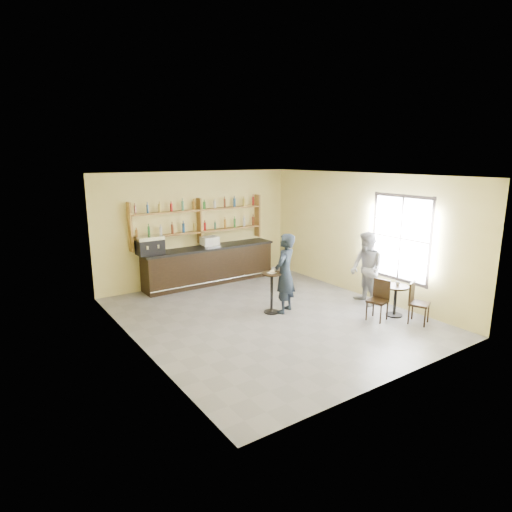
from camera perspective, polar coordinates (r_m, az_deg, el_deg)
floor at (r=9.95m, az=1.65°, el=-8.04°), size 7.00×7.00×0.00m
ceiling at (r=9.29m, az=1.78°, el=10.69°), size 7.00×7.00×0.00m
wall_back at (r=12.45m, az=-7.79°, el=3.78°), size 7.00×0.00×7.00m
wall_front at (r=7.06m, az=18.66°, el=-3.97°), size 7.00×0.00×7.00m
wall_left at (r=8.15m, az=-15.64°, el=-1.52°), size 0.00×7.00×7.00m
wall_right at (r=11.48m, az=13.95°, el=2.73°), size 0.00×7.00×7.00m
window_pane at (r=10.72m, az=18.71°, el=2.24°), size 0.00×2.00×2.00m
window_frame at (r=10.71m, az=18.69°, el=2.24°), size 0.04×1.70×2.10m
shelf_unit at (r=12.30m, az=-7.55°, el=4.67°), size 4.00×0.26×1.40m
liquor_bottles at (r=12.28m, az=-7.57°, el=5.45°), size 3.68×0.10×1.00m
bar_counter at (r=12.44m, az=-6.21°, el=-1.18°), size 3.99×0.78×1.08m
espresso_machine at (r=11.57m, az=-13.97°, el=1.40°), size 0.68×0.44×0.49m
pastry_case at (r=12.30m, az=-6.21°, el=1.92°), size 0.51×0.42×0.29m
pedestal_table at (r=10.04m, az=2.09°, el=-4.93°), size 0.60×0.60×0.97m
napkin at (r=9.90m, az=2.12°, el=-2.24°), size 0.20×0.20×0.00m
donut at (r=9.89m, az=2.20°, el=-2.10°), size 0.13×0.13×0.05m
cup_pedestal at (r=10.04m, az=2.43°, el=-1.75°), size 0.13×0.13×0.09m
man_main at (r=9.97m, az=3.86°, el=-2.33°), size 0.82×0.72×1.88m
cafe_table at (r=10.38m, az=18.05°, el=-5.69°), size 0.64×0.64×0.72m
cup_cafe at (r=10.30m, az=18.38°, el=-3.50°), size 0.10×0.10×0.09m
chair_west at (r=9.97m, az=15.90°, el=-5.73°), size 0.48×0.48×0.91m
chair_south at (r=10.06m, az=20.96°, el=-5.92°), size 0.52×0.52×0.92m
patron_second at (r=10.80m, az=14.51°, el=-1.68°), size 0.92×1.05×1.82m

